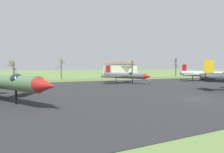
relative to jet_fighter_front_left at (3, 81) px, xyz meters
name	(u,v)px	position (x,y,z in m)	size (l,w,h in m)	color
ground_plane	(198,100)	(22.62, -8.31, -2.47)	(600.00, 600.00, 0.00)	#607F42
asphalt_apron	(141,88)	(22.62, 4.93, -2.45)	(105.99, 44.16, 0.05)	#28282B
grass_verge_strip	(95,80)	(22.62, 33.02, -2.44)	(165.99, 12.00, 0.06)	#576E35
jet_fighter_front_left	(3,81)	(0.00, 0.00, 0.00)	(13.27, 16.44, 5.84)	#4C6B47
jet_fighter_rear_center	(125,75)	(25.35, 16.53, -0.41)	(11.14, 14.06, 4.72)	#565B60
info_placard_rear_center	(150,82)	(28.31, 9.85, -1.77)	(0.65, 0.35, 1.08)	black
jet_fighter_rear_left	(202,74)	(49.71, 13.28, -0.21)	(11.17, 16.25, 5.15)	silver
bare_tree_far_left	(13,69)	(-2.19, 41.99, 1.28)	(2.73, 3.15, 6.59)	brown
bare_tree_left_of_center	(61,69)	(13.03, 42.22, 1.27)	(3.84, 3.87, 7.44)	brown
bare_tree_center	(132,68)	(42.29, 41.78, 1.33)	(2.44, 2.42, 7.00)	#42382D
bare_tree_right_of_center	(176,67)	(67.24, 42.48, 2.13)	(2.38, 2.38, 8.78)	brown
visitor_building	(120,68)	(53.14, 74.21, 1.33)	(19.94, 12.65, 7.87)	silver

